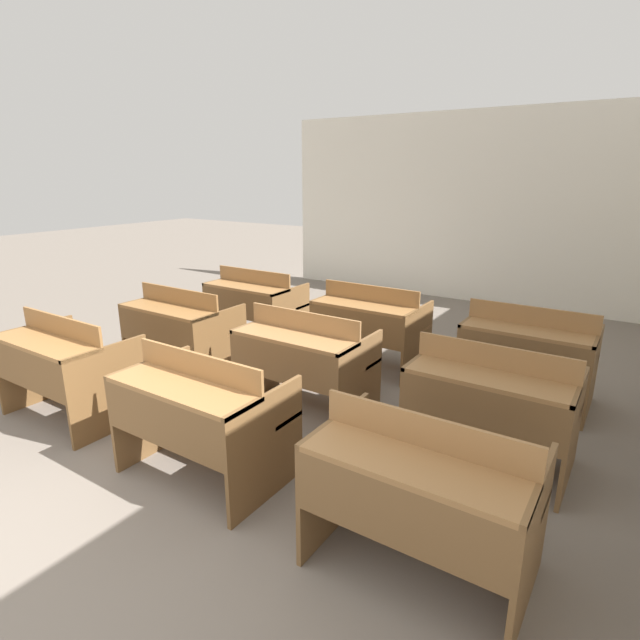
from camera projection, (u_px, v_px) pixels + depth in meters
name	position (u px, v px, depth m)	size (l,w,h in m)	color
wall_back	(463.00, 209.00, 7.64)	(5.98, 0.06, 2.84)	white
bench_front_left	(66.00, 364.00, 4.02)	(1.05, 0.70, 0.87)	brown
bench_front_center	(201.00, 411.00, 3.22)	(1.05, 0.70, 0.87)	brown
bench_front_right	(421.00, 490.00, 2.42)	(1.05, 0.70, 0.87)	brown
bench_second_left	(181.00, 327.00, 4.96)	(1.05, 0.70, 0.87)	brown
bench_second_center	(304.00, 358.00, 4.15)	(1.05, 0.70, 0.87)	brown
bench_second_right	(491.00, 401.00, 3.36)	(1.05, 0.70, 0.87)	brown
bench_third_left	(254.00, 303.00, 5.90)	(1.05, 0.70, 0.87)	brown
bench_third_center	(369.00, 324.00, 5.09)	(1.05, 0.70, 0.87)	brown
bench_third_right	(527.00, 351.00, 4.30)	(1.05, 0.70, 0.87)	brown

